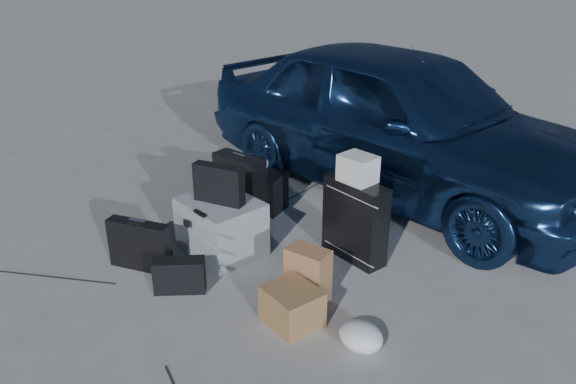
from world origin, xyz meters
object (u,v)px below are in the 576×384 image
(suitcase_right, at_px, (355,220))
(cardboard_box, at_px, (292,306))
(suitcase_left, at_px, (240,190))
(car, at_px, (398,119))
(briefcase, at_px, (140,245))
(pelican_case, at_px, (221,226))
(duffel_bag, at_px, (248,188))

(suitcase_right, distance_m, cardboard_box, 1.02)
(suitcase_left, relative_size, cardboard_box, 1.83)
(suitcase_right, xyz_separation_m, cardboard_box, (-0.03, -1.00, -0.20))
(suitcase_left, relative_size, suitcase_right, 0.98)
(car, relative_size, cardboard_box, 12.27)
(suitcase_left, bearing_deg, car, 69.41)
(suitcase_right, bearing_deg, briefcase, -122.77)
(pelican_case, bearing_deg, duffel_bag, 128.12)
(suitcase_left, distance_m, duffel_bag, 0.40)
(pelican_case, distance_m, suitcase_right, 1.07)
(suitcase_left, relative_size, duffel_bag, 0.89)
(car, distance_m, briefcase, 2.77)
(pelican_case, bearing_deg, briefcase, -107.99)
(car, height_order, duffel_bag, car)
(suitcase_left, distance_m, cardboard_box, 1.54)
(suitcase_left, height_order, duffel_bag, suitcase_left)
(suitcase_left, bearing_deg, briefcase, -91.74)
(car, distance_m, suitcase_left, 1.76)
(briefcase, distance_m, cardboard_box, 1.35)
(briefcase, height_order, cardboard_box, briefcase)
(briefcase, xyz_separation_m, duffel_bag, (0.12, 1.35, -0.02))
(briefcase, distance_m, suitcase_right, 1.67)
(pelican_case, bearing_deg, suitcase_right, 43.14)
(duffel_bag, bearing_deg, suitcase_left, -69.11)
(cardboard_box, bearing_deg, briefcase, 177.62)
(pelican_case, xyz_separation_m, duffel_bag, (-0.28, 0.84, -0.04))
(pelican_case, relative_size, cardboard_box, 1.77)
(car, xyz_separation_m, duffel_bag, (-1.08, -1.09, -0.55))
(car, xyz_separation_m, pelican_case, (-0.80, -1.93, -0.50))
(suitcase_left, xyz_separation_m, cardboard_box, (1.09, -1.07, -0.19))
(suitcase_right, bearing_deg, pelican_case, -133.63)
(pelican_case, xyz_separation_m, suitcase_left, (-0.14, 0.50, 0.09))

